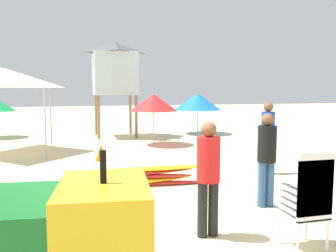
# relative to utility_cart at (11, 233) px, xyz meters

# --- Properties ---
(ground) EXTENTS (80.00, 80.00, 0.00)m
(ground) POSITION_rel_utility_cart_xyz_m (1.35, 1.30, -0.78)
(ground) COLOR beige
(utility_cart) EXTENTS (2.66, 1.53, 1.50)m
(utility_cart) POSITION_rel_utility_cart_xyz_m (0.00, 0.00, 0.00)
(utility_cart) COLOR #146023
(utility_cart) RESTS_ON ground
(stacked_plastic_chairs) EXTENTS (0.48, 0.48, 1.29)m
(stacked_plastic_chairs) POSITION_rel_utility_cart_xyz_m (3.36, 0.44, -0.04)
(stacked_plastic_chairs) COLOR white
(stacked_plastic_chairs) RESTS_ON ground
(surfboard_pile) EXTENTS (2.60, 0.68, 0.40)m
(surfboard_pile) POSITION_rel_utility_cart_xyz_m (2.10, 4.02, -0.58)
(surfboard_pile) COLOR red
(surfboard_pile) RESTS_ON ground
(lifeguard_near_left) EXTENTS (0.32, 0.32, 1.63)m
(lifeguard_near_left) POSITION_rel_utility_cart_xyz_m (3.77, 2.13, 0.15)
(lifeguard_near_left) COLOR #33598C
(lifeguard_near_left) RESTS_ON ground
(lifeguard_near_center) EXTENTS (0.32, 0.32, 1.74)m
(lifeguard_near_center) POSITION_rel_utility_cart_xyz_m (5.07, 4.30, 0.22)
(lifeguard_near_center) COLOR #33598C
(lifeguard_near_center) RESTS_ON ground
(lifeguard_far_right) EXTENTS (0.32, 0.32, 1.61)m
(lifeguard_far_right) POSITION_rel_utility_cart_xyz_m (2.33, 1.21, 0.13)
(lifeguard_far_right) COLOR black
(lifeguard_far_right) RESTS_ON ground
(popup_canopy) EXTENTS (2.82, 2.82, 2.75)m
(popup_canopy) POSITION_rel_utility_cart_xyz_m (-1.62, 9.03, 1.63)
(popup_canopy) COLOR #B2B2B7
(popup_canopy) RESTS_ON ground
(lifeguard_tower) EXTENTS (1.98, 1.98, 4.05)m
(lifeguard_tower) POSITION_rel_utility_cart_xyz_m (2.35, 12.24, 2.15)
(lifeguard_tower) COLOR olive
(lifeguard_tower) RESTS_ON ground
(beach_umbrella_left) EXTENTS (1.76, 1.76, 1.87)m
(beach_umbrella_left) POSITION_rel_utility_cart_xyz_m (3.43, 9.47, 0.78)
(beach_umbrella_left) COLOR beige
(beach_umbrella_left) RESTS_ON ground
(beach_umbrella_mid) EXTENTS (2.17, 2.17, 1.86)m
(beach_umbrella_mid) POSITION_rel_utility_cart_xyz_m (6.11, 12.16, 0.70)
(beach_umbrella_mid) COLOR beige
(beach_umbrella_mid) RESTS_ON ground
(traffic_cone_near) EXTENTS (0.33, 0.33, 0.47)m
(traffic_cone_near) POSITION_rel_utility_cart_xyz_m (1.30, 6.95, -0.55)
(traffic_cone_near) COLOR orange
(traffic_cone_near) RESTS_ON ground
(cooler_box) EXTENTS (0.55, 0.33, 0.43)m
(cooler_box) POSITION_rel_utility_cart_xyz_m (0.45, 2.70, -0.57)
(cooler_box) COLOR blue
(cooler_box) RESTS_ON ground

